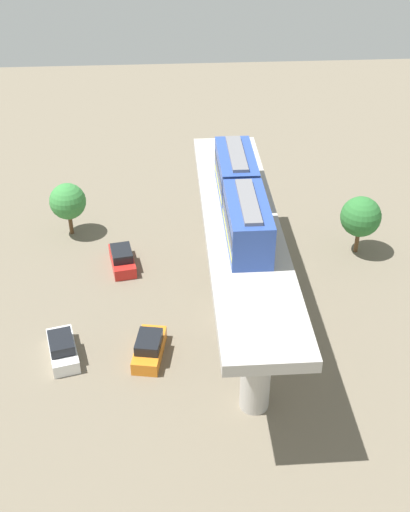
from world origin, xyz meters
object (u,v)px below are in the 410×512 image
parked_car_white (63,348)px  tree_mid_lot (68,202)px  parked_car_red (122,259)px  train (241,197)px  tree_near_viaduct (361,217)px  parked_car_orange (149,348)px

parked_car_white → tree_mid_lot: 16.50m
parked_car_white → parked_car_red: same height
parked_car_white → parked_car_red: bearing=-122.9°
train → tree_mid_lot: bearing=-40.2°
tree_near_viaduct → tree_mid_lot: tree_near_viaduct is taller
parked_car_white → parked_car_orange: size_ratio=1.01×
parked_car_red → parked_car_white: bearing=60.9°
train → parked_car_orange: 12.29m
parked_car_white → parked_car_orange: (-6.03, 0.33, 0.00)m
parked_car_red → parked_car_orange: 11.32m
train → parked_car_red: (9.03, -6.16, -9.04)m
parked_car_orange → tree_near_viaduct: (-17.81, -12.01, 2.75)m
parked_car_white → tree_mid_lot: tree_mid_lot is taller
parked_car_white → parked_car_orange: same height
parked_car_red → parked_car_orange: bearing=91.7°
train → tree_mid_lot: train is taller
tree_near_viaduct → tree_mid_lot: 25.34m
train → parked_car_white: size_ratio=3.01×
parked_car_red → tree_mid_lot: tree_mid_lot is taller
parked_car_orange → tree_near_viaduct: size_ratio=0.85×
parked_car_white → train: bearing=-174.0°
parked_car_red → tree_mid_lot: (4.80, -5.52, 2.56)m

